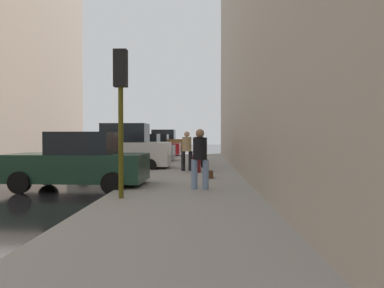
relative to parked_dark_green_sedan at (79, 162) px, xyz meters
The scene contains 15 objects.
ground_plane 2.90m from the parked_dark_green_sedan, 162.67° to the left, with size 120.00×120.00×0.00m, color black.
sidewalk 3.54m from the parked_dark_green_sedan, 13.83° to the left, with size 4.00×40.00×0.15m, color gray.
parked_dark_green_sedan is the anchor object (origin of this frame).
parked_white_van 6.20m from the parked_dark_green_sedan, 90.00° to the left, with size 4.63×2.11×2.25m.
parked_gray_coupe 11.43m from the parked_dark_green_sedan, 90.00° to the left, with size 4.25×2.15×1.79m.
parked_red_hatchback 17.41m from the parked_dark_green_sedan, 90.00° to the left, with size 4.22×2.09×1.79m.
parked_bronze_suv 23.39m from the parked_dark_green_sedan, 90.00° to the left, with size 4.67×2.20×2.25m.
fire_hydrant 7.60m from the parked_dark_green_sedan, 76.26° to the left, with size 0.42×0.22×0.70m.
traffic_light 3.61m from the parked_dark_green_sedan, 52.72° to the right, with size 0.32×0.32×3.60m.
pedestrian_in_tan_coat 5.76m from the parked_dark_green_sedan, 56.97° to the left, with size 0.51×0.43×1.71m.
pedestrian_in_jeans 3.87m from the parked_dark_green_sedan, 13.18° to the right, with size 0.51×0.41×1.71m.
pedestrian_in_red_jacket 8.89m from the parked_dark_green_sedan, 66.17° to the left, with size 0.52×0.45×1.71m.
pedestrian_with_fedora 7.39m from the parked_dark_green_sedan, 60.05° to the left, with size 0.53×0.48×1.78m.
rolling_suitcase 5.49m from the parked_dark_green_sedan, 49.29° to the left, with size 0.37×0.56×1.04m.
duffel_bag 4.53m from the parked_dark_green_sedan, 25.72° to the left, with size 0.32×0.44×0.28m.
Camera 1 is at (6.50, -12.28, 1.66)m, focal length 35.00 mm.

